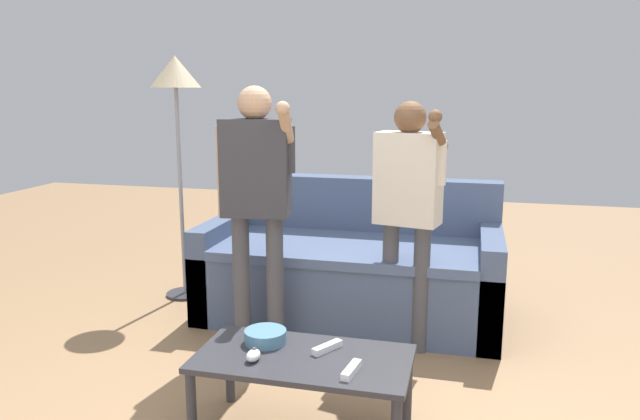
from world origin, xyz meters
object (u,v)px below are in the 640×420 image
at_px(couch, 352,269).
at_px(coffee_table, 303,367).
at_px(floor_lamp, 176,89).
at_px(player_left, 256,187).
at_px(game_remote_nunchuk, 253,355).
at_px(snack_bowl, 266,336).
at_px(game_remote_wand_far, 327,347).
at_px(player_right, 408,197).
at_px(game_remote_wand_near, 351,370).

relative_size(couch, coffee_table, 2.09).
relative_size(couch, floor_lamp, 1.12).
bearing_deg(player_left, couch, 57.57).
relative_size(game_remote_nunchuk, floor_lamp, 0.05).
height_order(snack_bowl, game_remote_nunchuk, snack_bowl).
xyz_separation_m(snack_bowl, game_remote_wand_far, (0.29, -0.02, -0.01)).
xyz_separation_m(coffee_table, game_remote_wand_far, (0.09, 0.08, 0.07)).
bearing_deg(snack_bowl, game_remote_wand_far, -3.67).
height_order(couch, player_right, player_right).
xyz_separation_m(player_right, game_remote_wand_near, (-0.09, -1.15, -0.52)).
bearing_deg(player_right, floor_lamp, 162.46).
bearing_deg(game_remote_nunchuk, player_right, 65.57).
relative_size(snack_bowl, player_left, 0.12).
distance_m(game_remote_nunchuk, player_right, 1.35).
xyz_separation_m(player_right, game_remote_wand_far, (-0.24, -0.97, -0.52)).
bearing_deg(snack_bowl, game_remote_nunchuk, -86.55).
height_order(coffee_table, floor_lamp, floor_lamp).
height_order(snack_bowl, player_left, player_left).
distance_m(player_left, player_right, 0.86).
xyz_separation_m(game_remote_nunchuk, game_remote_wand_far, (0.28, 0.17, -0.01)).
bearing_deg(snack_bowl, game_remote_wand_near, -25.07).
bearing_deg(player_right, snack_bowl, -119.22).
bearing_deg(player_left, coffee_table, -58.88).
bearing_deg(game_remote_wand_near, floor_lamp, 133.48).
bearing_deg(player_right, couch, 130.95).
relative_size(floor_lamp, game_remote_wand_far, 11.07).
bearing_deg(game_remote_nunchuk, game_remote_wand_far, 31.84).
bearing_deg(player_left, game_remote_wand_near, -52.04).
relative_size(snack_bowl, floor_lamp, 0.11).
bearing_deg(player_right, player_left, -167.09).
distance_m(player_right, game_remote_wand_far, 1.12).
height_order(couch, game_remote_wand_near, couch).
bearing_deg(snack_bowl, coffee_table, -25.46).
bearing_deg(game_remote_wand_near, game_remote_wand_far, 127.99).
height_order(coffee_table, player_left, player_left).
relative_size(snack_bowl, game_remote_wand_far, 1.21).
height_order(game_remote_nunchuk, game_remote_wand_near, game_remote_nunchuk).
bearing_deg(game_remote_wand_far, game_remote_nunchuk, -148.16).
height_order(snack_bowl, game_remote_wand_near, snack_bowl).
xyz_separation_m(couch, floor_lamp, (-1.28, 0.06, 1.20)).
relative_size(floor_lamp, player_right, 1.20).
relative_size(player_right, game_remote_wand_far, 9.21).
bearing_deg(game_remote_wand_far, floor_lamp, 134.11).
distance_m(floor_lamp, player_right, 1.87).
bearing_deg(game_remote_wand_near, player_right, 85.47).
bearing_deg(player_left, game_remote_nunchuk, -71.24).
xyz_separation_m(couch, player_right, (0.41, -0.48, 0.60)).
distance_m(floor_lamp, player_left, 1.25).
distance_m(coffee_table, floor_lamp, 2.40).
distance_m(game_remote_wand_near, game_remote_wand_far, 0.24).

